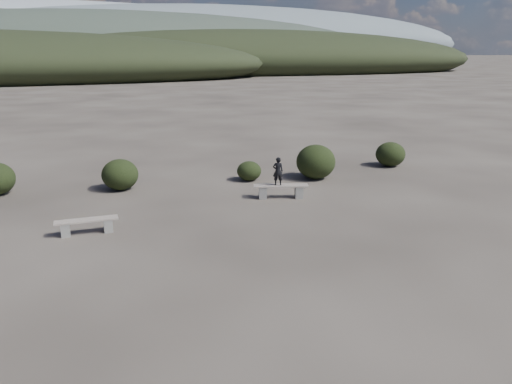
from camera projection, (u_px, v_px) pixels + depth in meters
name	position (u px, v px, depth m)	size (l,w,h in m)	color
ground	(283.00, 280.00, 11.29)	(1200.00, 1200.00, 0.00)	#332D27
bench_left	(87.00, 225.00, 14.11)	(1.74, 0.41, 0.43)	slate
bench_right	(281.00, 190.00, 17.56)	(1.95, 0.90, 0.48)	slate
seated_person	(278.00, 171.00, 17.37)	(0.36, 0.24, 1.00)	black
shrub_b	(120.00, 175.00, 18.56)	(1.35, 1.35, 1.16)	black
shrub_c	(249.00, 171.00, 19.94)	(0.98, 0.98, 0.78)	black
shrub_d	(316.00, 162.00, 20.18)	(1.59, 1.59, 1.39)	black
shrub_e	(390.00, 154.00, 22.41)	(1.31, 1.31, 1.09)	black
mountain_ridges	(82.00, 42.00, 316.59)	(500.00, 400.00, 56.00)	black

